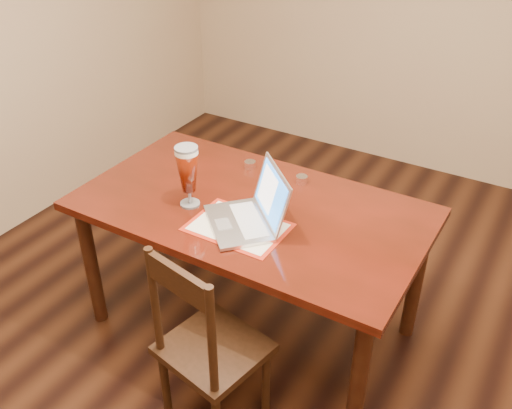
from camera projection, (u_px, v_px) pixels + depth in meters
The scene contains 4 objects.
ground at pixel (286, 375), 2.88m from camera, with size 5.00×5.00×0.00m, color black.
room_shell at pixel (301, 20), 1.93m from camera, with size 4.51×5.01×2.71m.
dining_table at pixel (249, 220), 2.79m from camera, with size 1.68×0.95×1.10m.
dining_chair at pixel (208, 348), 2.42m from camera, with size 0.48×0.46×0.97m.
Camera 1 is at (0.87, -1.77, 2.27)m, focal length 40.00 mm.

